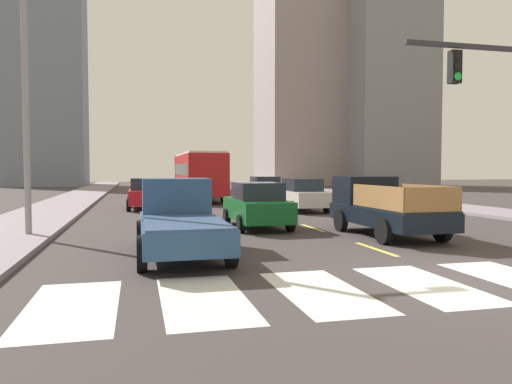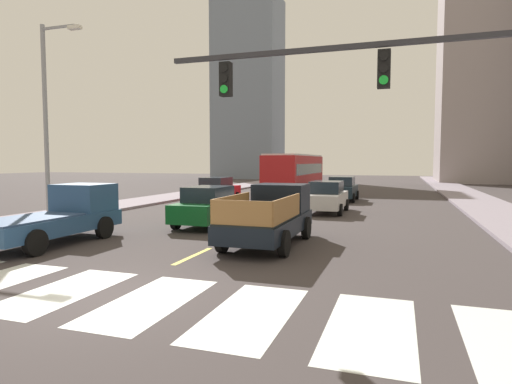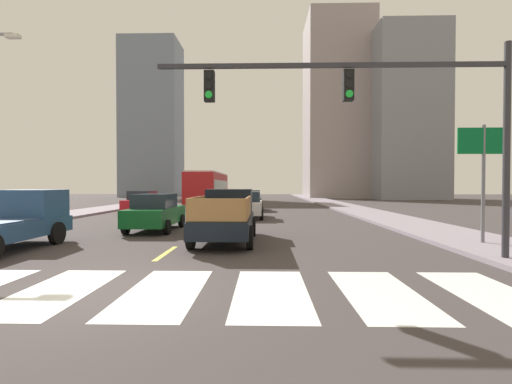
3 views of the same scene
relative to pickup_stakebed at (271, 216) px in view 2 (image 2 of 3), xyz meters
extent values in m
plane|color=#3E3737|center=(-1.61, -6.72, -0.94)|extent=(160.00, 160.00, 0.00)
cube|color=gray|center=(9.15, 11.28, -0.86)|extent=(3.42, 110.00, 0.15)
cube|color=gray|center=(-12.37, 11.28, -0.86)|extent=(3.42, 110.00, 0.15)
cube|color=silver|center=(-2.68, -6.72, -0.93)|extent=(1.45, 3.38, 0.01)
cube|color=silver|center=(-0.54, -6.72, -0.93)|extent=(1.45, 3.38, 0.01)
cube|color=silver|center=(1.59, -6.72, -0.93)|extent=(1.45, 3.38, 0.01)
cube|color=silver|center=(3.73, -6.72, -0.93)|extent=(1.45, 3.38, 0.01)
cube|color=#E3D34B|center=(-1.61, -2.72, -0.93)|extent=(0.16, 2.40, 0.01)
cube|color=#E3D34B|center=(-1.61, 2.28, -0.93)|extent=(0.16, 2.40, 0.01)
cube|color=#E3D34B|center=(-1.61, 7.28, -0.93)|extent=(0.16, 2.40, 0.01)
cube|color=#E3D34B|center=(-1.61, 12.28, -0.93)|extent=(0.16, 2.40, 0.01)
cube|color=#E3D34B|center=(-1.61, 17.28, -0.93)|extent=(0.16, 2.40, 0.01)
cube|color=#E3D34B|center=(-1.61, 22.28, -0.93)|extent=(0.16, 2.40, 0.01)
cube|color=#E3D34B|center=(-1.61, 27.28, -0.93)|extent=(0.16, 2.40, 0.01)
cube|color=#E3D34B|center=(-1.61, 32.28, -0.93)|extent=(0.16, 2.40, 0.01)
cube|color=black|center=(0.00, -0.44, -0.26)|extent=(1.96, 5.20, 0.56)
cube|color=black|center=(0.00, 1.26, 0.52)|extent=(1.84, 1.60, 1.00)
cube|color=#19232D|center=(0.00, 1.70, 0.70)|extent=(1.72, 0.08, 0.56)
cube|color=black|center=(0.00, -1.39, 0.05)|extent=(1.84, 3.30, 0.06)
cylinder|color=black|center=(-0.98, 1.12, -0.54)|extent=(0.22, 0.80, 0.80)
cylinder|color=black|center=(0.98, 1.12, -0.54)|extent=(0.22, 0.80, 0.80)
cylinder|color=black|center=(-0.98, -2.00, -0.54)|extent=(0.22, 0.80, 0.80)
cylinder|color=black|center=(0.98, -2.00, -0.54)|extent=(0.22, 0.80, 0.80)
cube|color=olive|center=(-0.90, -1.39, 0.43)|extent=(0.06, 3.17, 0.70)
cube|color=olive|center=(0.90, -1.39, 0.43)|extent=(0.06, 3.17, 0.70)
cube|color=olive|center=(0.00, -2.97, 0.43)|extent=(1.80, 0.06, 0.70)
cube|color=navy|center=(-6.98, -2.67, -0.26)|extent=(1.96, 5.20, 0.56)
cube|color=navy|center=(-6.98, -0.97, 0.52)|extent=(1.84, 1.60, 1.00)
cube|color=#19232D|center=(-6.98, -0.53, 0.70)|extent=(1.72, 0.08, 0.56)
cube|color=navy|center=(-6.98, -3.62, 0.05)|extent=(1.84, 3.30, 0.06)
cylinder|color=black|center=(-7.96, -1.11, -0.54)|extent=(0.22, 0.80, 0.80)
cylinder|color=black|center=(-6.00, -1.11, -0.54)|extent=(0.22, 0.80, 0.80)
cylinder|color=black|center=(-6.00, -4.23, -0.54)|extent=(0.22, 0.80, 0.80)
cube|color=#AD1A1C|center=(-3.79, 19.51, 0.91)|extent=(2.50, 10.80, 2.70)
cube|color=#19232D|center=(-3.79, 19.51, 1.26)|extent=(2.52, 9.94, 0.80)
cube|color=silver|center=(-3.79, 19.51, 2.32)|extent=(2.40, 10.37, 0.12)
cylinder|color=black|center=(-5.04, 22.86, -0.44)|extent=(0.22, 1.00, 1.00)
cylinder|color=black|center=(-2.54, 22.86, -0.44)|extent=(0.22, 1.00, 1.00)
cylinder|color=black|center=(-5.04, 16.54, -0.44)|extent=(0.22, 1.00, 1.00)
cylinder|color=black|center=(-2.54, 16.54, -0.44)|extent=(0.22, 1.00, 1.00)
cube|color=silver|center=(0.39, 9.33, -0.24)|extent=(1.80, 4.40, 0.76)
cube|color=#1E2833|center=(0.39, 9.18, 0.46)|extent=(1.58, 2.11, 0.64)
cylinder|color=black|center=(-0.51, 10.70, -0.62)|extent=(0.22, 0.64, 0.64)
cylinder|color=black|center=(1.29, 10.70, -0.62)|extent=(0.22, 0.64, 0.64)
cylinder|color=black|center=(-0.51, 7.97, -0.62)|extent=(0.22, 0.64, 0.64)
cylinder|color=black|center=(1.29, 7.97, -0.62)|extent=(0.22, 0.64, 0.64)
cube|color=#105924|center=(-3.64, 2.88, -0.24)|extent=(1.80, 4.40, 0.76)
cube|color=#1E2833|center=(-3.64, 2.73, 0.46)|extent=(1.58, 2.11, 0.64)
cylinder|color=black|center=(-4.54, 4.25, -0.62)|extent=(0.22, 0.64, 0.64)
cylinder|color=black|center=(-2.74, 4.25, -0.62)|extent=(0.22, 0.64, 0.64)
cylinder|color=black|center=(-4.54, 1.52, -0.62)|extent=(0.22, 0.64, 0.64)
cylinder|color=black|center=(-2.74, 1.52, -0.62)|extent=(0.22, 0.64, 0.64)
cube|color=black|center=(0.30, 16.69, -0.24)|extent=(1.80, 4.40, 0.76)
cube|color=#1E2833|center=(0.30, 16.54, 0.46)|extent=(1.58, 2.11, 0.64)
cylinder|color=black|center=(-0.60, 18.05, -0.62)|extent=(0.22, 0.64, 0.64)
cylinder|color=black|center=(1.20, 18.05, -0.62)|extent=(0.22, 0.64, 0.64)
cylinder|color=black|center=(-0.60, 15.32, -0.62)|extent=(0.22, 0.64, 0.64)
cylinder|color=black|center=(1.20, 15.32, -0.62)|extent=(0.22, 0.64, 0.64)
cube|color=red|center=(-7.58, 12.63, -0.24)|extent=(1.80, 4.40, 0.76)
cube|color=#1E2833|center=(-7.58, 12.48, 0.46)|extent=(1.58, 2.11, 0.64)
cylinder|color=black|center=(-8.48, 13.99, -0.62)|extent=(0.22, 0.64, 0.64)
cylinder|color=black|center=(-6.68, 13.99, -0.62)|extent=(0.22, 0.64, 0.64)
cylinder|color=black|center=(-8.48, 11.27, -0.62)|extent=(0.22, 0.64, 0.64)
cylinder|color=black|center=(-6.68, 11.27, -0.62)|extent=(0.22, 0.64, 0.64)
cube|color=#2D2D33|center=(3.28, -3.88, 4.46)|extent=(9.52, 0.12, 0.12)
cube|color=black|center=(3.75, -3.88, 3.91)|extent=(0.28, 0.24, 0.84)
cylinder|color=black|center=(3.75, -4.01, 4.17)|extent=(0.20, 0.04, 0.20)
cylinder|color=black|center=(3.75, -4.01, 3.91)|extent=(0.20, 0.04, 0.20)
cylinder|color=green|center=(3.75, -4.01, 3.65)|extent=(0.20, 0.04, 0.20)
cube|color=black|center=(-0.06, -3.88, 3.91)|extent=(0.28, 0.24, 0.84)
cylinder|color=black|center=(-0.06, -4.01, 4.17)|extent=(0.20, 0.04, 0.20)
cylinder|color=black|center=(-0.06, -4.01, 3.91)|extent=(0.20, 0.04, 0.20)
cylinder|color=green|center=(-0.06, -4.01, 3.65)|extent=(0.20, 0.04, 0.20)
cylinder|color=gray|center=(-11.44, 1.86, 3.56)|extent=(0.20, 0.20, 9.00)
cube|color=gray|center=(-10.54, 1.86, 7.86)|extent=(1.80, 0.10, 0.10)
cube|color=silver|center=(-9.64, 1.86, 7.76)|extent=(0.60, 0.28, 0.16)
cube|color=gray|center=(-19.59, 52.83, 13.53)|extent=(10.31, 7.78, 28.93)
cube|color=#9C8F90|center=(14.29, 49.45, 14.66)|extent=(10.94, 11.32, 31.19)
camera|label=1|loc=(-8.05, -14.93, 1.29)|focal=34.09mm
camera|label=2|loc=(4.14, -14.03, 1.87)|focal=30.17mm
camera|label=3|loc=(1.46, -13.73, 1.18)|focal=25.02mm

